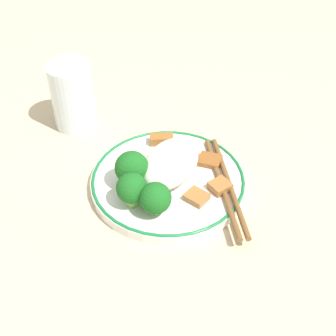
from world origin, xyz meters
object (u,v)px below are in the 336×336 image
Objects in this scene: plate at (168,181)px; chopsticks at (226,185)px; broccoli_back_center at (132,189)px; broccoli_back_right at (155,198)px; drinking_glass at (73,96)px; broccoli_back_left at (132,168)px.

chopsticks reaches higher than plate.
broccoli_back_center reaches higher than chopsticks.
broccoli_back_center is at bearing -15.01° from plate.
drinking_glass reaches higher than broccoli_back_right.
broccoli_back_right is (0.07, 0.02, 0.03)m from plate.
plate is 3.99× the size of broccoli_back_left.
plate is 4.40× the size of broccoli_back_center.
plate is at bearing -165.48° from broccoli_back_right.
broccoli_back_center is (0.03, 0.02, -0.00)m from broccoli_back_left.
plate is at bearing -74.81° from chopsticks.
broccoli_back_center is at bearing -47.74° from chopsticks.
broccoli_back_left is at bearing -120.34° from broccoli_back_right.
broccoli_back_center is (0.07, -0.02, 0.03)m from plate.
broccoli_back_center is at bearing 55.80° from drinking_glass.
chopsticks is at bearing 82.14° from drinking_glass.
broccoli_back_center is 0.24m from drinking_glass.
broccoli_back_right is at bearing 89.75° from broccoli_back_center.
chopsticks is 0.30m from drinking_glass.
broccoli_back_right is (0.03, 0.06, -0.00)m from broccoli_back_left.
drinking_glass is at bearing -106.48° from plate.
plate is at bearing 133.54° from broccoli_back_left.
drinking_glass is at bearing -97.86° from chopsticks.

